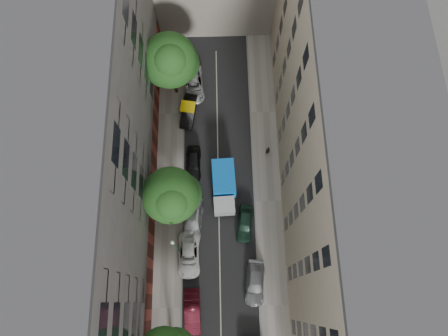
{
  "coord_description": "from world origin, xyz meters",
  "views": [
    {
      "loc": [
        0.36,
        -10.74,
        43.29
      ],
      "look_at": [
        0.63,
        1.97,
        6.0
      ],
      "focal_mm": 32.0,
      "sensor_mm": 36.0,
      "label": 1
    }
  ],
  "objects_px": {
    "car_left_4": "(193,163)",
    "tree_far": "(171,62)",
    "car_left_3": "(193,221)",
    "car_left_6": "(194,84)",
    "lamp_post": "(176,246)",
    "car_right_1": "(255,283)",
    "car_left_5": "(189,111)",
    "tarp_truck": "(224,187)",
    "car_left_1": "(192,311)",
    "car_right_2": "(245,224)",
    "car_left_2": "(189,255)",
    "tree_mid": "(172,197)",
    "pedestrian": "(268,150)"
  },
  "relations": [
    {
      "from": "car_left_1",
      "to": "car_left_4",
      "type": "relative_size",
      "value": 1.07
    },
    {
      "from": "car_left_5",
      "to": "tree_far",
      "type": "xyz_separation_m",
      "value": [
        -1.44,
        2.89,
        5.8
      ]
    },
    {
      "from": "lamp_post",
      "to": "tree_mid",
      "type": "bearing_deg",
      "value": 93.77
    },
    {
      "from": "car_left_6",
      "to": "car_right_2",
      "type": "height_order",
      "value": "car_left_6"
    },
    {
      "from": "car_left_6",
      "to": "tree_mid",
      "type": "distance_m",
      "value": 16.24
    },
    {
      "from": "tarp_truck",
      "to": "car_left_2",
      "type": "height_order",
      "value": "tarp_truck"
    },
    {
      "from": "car_right_2",
      "to": "tree_mid",
      "type": "distance_m",
      "value": 9.03
    },
    {
      "from": "car_right_2",
      "to": "tree_far",
      "type": "bearing_deg",
      "value": 122.4
    },
    {
      "from": "car_left_2",
      "to": "car_right_1",
      "type": "distance_m",
      "value": 7.47
    },
    {
      "from": "car_right_2",
      "to": "tree_mid",
      "type": "xyz_separation_m",
      "value": [
        -7.3,
        1.83,
        4.98
      ]
    },
    {
      "from": "car_left_3",
      "to": "lamp_post",
      "type": "xyz_separation_m",
      "value": [
        -1.4,
        -3.19,
        3.72
      ]
    },
    {
      "from": "car_left_5",
      "to": "car_right_1",
      "type": "height_order",
      "value": "car_left_5"
    },
    {
      "from": "car_right_2",
      "to": "car_left_1",
      "type": "bearing_deg",
      "value": -115.0
    },
    {
      "from": "car_left_3",
      "to": "car_left_6",
      "type": "relative_size",
      "value": 0.93
    },
    {
      "from": "car_left_4",
      "to": "tree_far",
      "type": "relative_size",
      "value": 0.43
    },
    {
      "from": "pedestrian",
      "to": "tarp_truck",
      "type": "bearing_deg",
      "value": 15.84
    },
    {
      "from": "car_left_6",
      "to": "tree_far",
      "type": "distance_m",
      "value": 6.17
    },
    {
      "from": "car_left_1",
      "to": "car_left_5",
      "type": "height_order",
      "value": "car_left_1"
    },
    {
      "from": "car_left_2",
      "to": "tree_mid",
      "type": "distance_m",
      "value": 7.2
    },
    {
      "from": "car_left_4",
      "to": "tree_far",
      "type": "distance_m",
      "value": 11.28
    },
    {
      "from": "car_right_1",
      "to": "tree_far",
      "type": "height_order",
      "value": "tree_far"
    },
    {
      "from": "car_left_6",
      "to": "car_right_1",
      "type": "distance_m",
      "value": 24.26
    },
    {
      "from": "car_left_4",
      "to": "tree_far",
      "type": "xyz_separation_m",
      "value": [
        -2.01,
        9.46,
        5.81
      ]
    },
    {
      "from": "car_left_1",
      "to": "tarp_truck",
      "type": "bearing_deg",
      "value": 73.43
    },
    {
      "from": "tree_mid",
      "to": "car_left_3",
      "type": "bearing_deg",
      "value": -39.99
    },
    {
      "from": "tarp_truck",
      "to": "car_left_6",
      "type": "xyz_separation_m",
      "value": [
        -3.4,
        13.26,
        -0.78
      ]
    },
    {
      "from": "car_left_5",
      "to": "lamp_post",
      "type": "relative_size",
      "value": 0.62
    },
    {
      "from": "pedestrian",
      "to": "car_left_3",
      "type": "bearing_deg",
      "value": 18.17
    },
    {
      "from": "tarp_truck",
      "to": "car_left_5",
      "type": "distance_m",
      "value": 10.48
    },
    {
      "from": "tree_far",
      "to": "lamp_post",
      "type": "bearing_deg",
      "value": -88.18
    },
    {
      "from": "car_left_3",
      "to": "car_left_2",
      "type": "bearing_deg",
      "value": -90.55
    },
    {
      "from": "car_right_1",
      "to": "car_right_2",
      "type": "xyz_separation_m",
      "value": [
        -0.8,
        6.2,
        0.03
      ]
    },
    {
      "from": "car_left_6",
      "to": "car_left_4",
      "type": "bearing_deg",
      "value": -94.52
    },
    {
      "from": "car_left_1",
      "to": "lamp_post",
      "type": "bearing_deg",
      "value": 101.34
    },
    {
      "from": "car_left_4",
      "to": "car_left_6",
      "type": "bearing_deg",
      "value": 90.83
    },
    {
      "from": "car_right_2",
      "to": "pedestrian",
      "type": "bearing_deg",
      "value": 78.34
    },
    {
      "from": "car_left_4",
      "to": "car_left_6",
      "type": "height_order",
      "value": "car_left_6"
    },
    {
      "from": "car_left_5",
      "to": "car_right_2",
      "type": "bearing_deg",
      "value": -56.86
    },
    {
      "from": "tarp_truck",
      "to": "tree_mid",
      "type": "bearing_deg",
      "value": -160.26
    },
    {
      "from": "car_left_5",
      "to": "tarp_truck",
      "type": "bearing_deg",
      "value": -58.91
    },
    {
      "from": "car_left_4",
      "to": "car_left_6",
      "type": "xyz_separation_m",
      "value": [
        0.0,
        10.16,
        0.02
      ]
    },
    {
      "from": "car_left_6",
      "to": "car_left_2",
      "type": "bearing_deg",
      "value": -95.75
    },
    {
      "from": "car_left_2",
      "to": "pedestrian",
      "type": "height_order",
      "value": "pedestrian"
    },
    {
      "from": "car_left_2",
      "to": "car_left_3",
      "type": "relative_size",
      "value": 1.01
    },
    {
      "from": "tarp_truck",
      "to": "car_right_2",
      "type": "xyz_separation_m",
      "value": [
        2.2,
        -3.94,
        -0.81
      ]
    },
    {
      "from": "car_left_1",
      "to": "car_left_4",
      "type": "distance_m",
      "value": 15.84
    },
    {
      "from": "car_left_2",
      "to": "car_right_2",
      "type": "distance_m",
      "value": 6.83
    },
    {
      "from": "car_left_1",
      "to": "car_right_1",
      "type": "bearing_deg",
      "value": 20.51
    },
    {
      "from": "car_left_1",
      "to": "car_left_2",
      "type": "xyz_separation_m",
      "value": [
        -0.4,
        5.6,
        -0.05
      ]
    },
    {
      "from": "car_left_3",
      "to": "pedestrian",
      "type": "bearing_deg",
      "value": 49.31
    }
  ]
}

